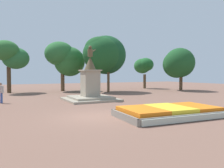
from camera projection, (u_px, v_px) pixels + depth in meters
name	position (u px, v px, depth m)	size (l,w,h in m)	color
ground_plane	(95.00, 117.00, 12.45)	(91.70, 91.70, 0.00)	brown
flower_planter	(170.00, 112.00, 12.41)	(6.09, 3.69, 0.58)	#38281C
statue_monument	(90.00, 88.00, 20.27)	(4.57, 4.57, 5.06)	gray
pedestrian_near_planter	(1.00, 91.00, 18.20)	(0.52, 0.36, 1.72)	#264CA5
park_tree_far_left	(104.00, 54.00, 29.47)	(6.27, 5.96, 7.71)	brown
park_tree_behind_statue	(11.00, 55.00, 28.06)	(4.61, 4.07, 6.70)	#4C3823
park_tree_far_right	(144.00, 66.00, 37.27)	(3.11, 3.24, 5.21)	brown
park_tree_street_side	(66.00, 58.00, 31.44)	(5.75, 4.22, 7.05)	brown
park_tree_mid_canopy	(179.00, 63.00, 32.24)	(4.97, 5.12, 6.25)	brown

